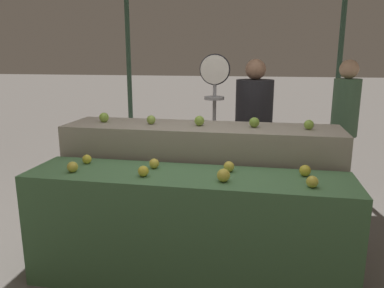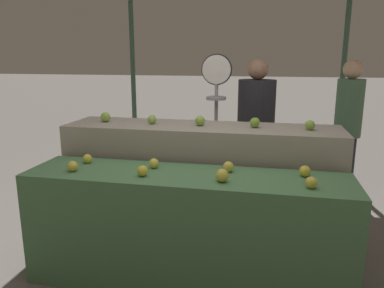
% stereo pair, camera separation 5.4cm
% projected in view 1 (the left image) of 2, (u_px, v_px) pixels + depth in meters
% --- Properties ---
extents(ground_plane, '(60.00, 60.00, 0.00)m').
position_uv_depth(ground_plane, '(187.00, 281.00, 2.83)').
color(ground_plane, '#66605B').
extents(display_counter_front, '(2.32, 0.55, 0.85)m').
position_uv_depth(display_counter_front, '(187.00, 230.00, 2.74)').
color(display_counter_front, '#4C7A4C').
rests_on(display_counter_front, ground_plane).
extents(display_counter_back, '(2.32, 0.55, 1.09)m').
position_uv_depth(display_counter_back, '(200.00, 187.00, 3.28)').
color(display_counter_back, gray).
rests_on(display_counter_back, ground_plane).
extents(apple_front_0, '(0.08, 0.08, 0.08)m').
position_uv_depth(apple_front_0, '(73.00, 167.00, 2.68)').
color(apple_front_0, gold).
rests_on(apple_front_0, display_counter_front).
extents(apple_front_1, '(0.08, 0.08, 0.08)m').
position_uv_depth(apple_front_1, '(143.00, 171.00, 2.59)').
color(apple_front_1, gold).
rests_on(apple_front_1, display_counter_front).
extents(apple_front_2, '(0.09, 0.09, 0.09)m').
position_uv_depth(apple_front_2, '(223.00, 175.00, 2.48)').
color(apple_front_2, gold).
rests_on(apple_front_2, display_counter_front).
extents(apple_front_3, '(0.08, 0.08, 0.08)m').
position_uv_depth(apple_front_3, '(312.00, 182.00, 2.37)').
color(apple_front_3, gold).
rests_on(apple_front_3, display_counter_front).
extents(apple_front_4, '(0.07, 0.07, 0.07)m').
position_uv_depth(apple_front_4, '(87.00, 159.00, 2.89)').
color(apple_front_4, gold).
rests_on(apple_front_4, display_counter_front).
extents(apple_front_5, '(0.07, 0.07, 0.07)m').
position_uv_depth(apple_front_5, '(154.00, 163.00, 2.77)').
color(apple_front_5, yellow).
rests_on(apple_front_5, display_counter_front).
extents(apple_front_6, '(0.08, 0.08, 0.08)m').
position_uv_depth(apple_front_6, '(229.00, 167.00, 2.69)').
color(apple_front_6, yellow).
rests_on(apple_front_6, display_counter_front).
extents(apple_front_7, '(0.08, 0.08, 0.08)m').
position_uv_depth(apple_front_7, '(305.00, 171.00, 2.59)').
color(apple_front_7, gold).
rests_on(apple_front_7, display_counter_front).
extents(apple_back_0, '(0.09, 0.09, 0.09)m').
position_uv_depth(apple_back_0, '(104.00, 117.00, 3.32)').
color(apple_back_0, '#84AD3D').
rests_on(apple_back_0, display_counter_back).
extents(apple_back_1, '(0.08, 0.08, 0.08)m').
position_uv_depth(apple_back_1, '(151.00, 120.00, 3.22)').
color(apple_back_1, '#8EB247').
rests_on(apple_back_1, display_counter_back).
extents(apple_back_2, '(0.08, 0.08, 0.08)m').
position_uv_depth(apple_back_2, '(199.00, 121.00, 3.14)').
color(apple_back_2, '#84AD3D').
rests_on(apple_back_2, display_counter_back).
extents(apple_back_3, '(0.08, 0.08, 0.08)m').
position_uv_depth(apple_back_3, '(254.00, 122.00, 3.07)').
color(apple_back_3, '#7AA338').
rests_on(apple_back_3, display_counter_back).
extents(apple_back_4, '(0.08, 0.08, 0.08)m').
position_uv_depth(apple_back_4, '(309.00, 125.00, 2.98)').
color(apple_back_4, '#84AD3D').
rests_on(apple_back_4, display_counter_back).
extents(produce_scale, '(0.30, 0.20, 1.69)m').
position_uv_depth(produce_scale, '(214.00, 99.00, 3.76)').
color(produce_scale, '#99999E').
rests_on(produce_scale, ground_plane).
extents(person_vendor_at_scale, '(0.54, 0.54, 1.63)m').
position_uv_depth(person_vendor_at_scale, '(253.00, 125.00, 4.05)').
color(person_vendor_at_scale, '#2D2D38').
rests_on(person_vendor_at_scale, ground_plane).
extents(person_customer_left, '(0.37, 0.37, 1.63)m').
position_uv_depth(person_customer_left, '(344.00, 119.00, 4.33)').
color(person_customer_left, '#2D2D38').
rests_on(person_customer_left, ground_plane).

